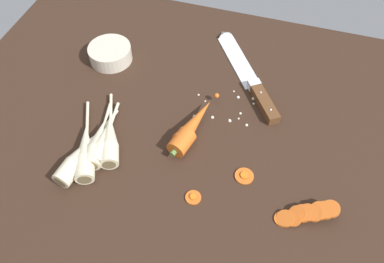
{
  "coord_description": "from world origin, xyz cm",
  "views": [
    {
      "loc": [
        15.51,
        -52.32,
        71.0
      ],
      "look_at": [
        0.0,
        -2.0,
        1.5
      ],
      "focal_mm": 36.9,
      "sensor_mm": 36.0,
      "label": 1
    }
  ],
  "objects": [
    {
      "name": "prep_bowl",
      "position": [
        -27.56,
        15.62,
        2.15
      ],
      "size": [
        11.0,
        11.0,
        4.0
      ],
      "color": "beige",
      "rests_on": "ground_plane"
    },
    {
      "name": "chefs_knife",
      "position": [
        6.92,
        21.19,
        0.65
      ],
      "size": [
        22.55,
        30.44,
        4.18
      ],
      "color": "silver",
      "rests_on": "ground_plane"
    },
    {
      "name": "parsnip_mid_left",
      "position": [
        -17.38,
        -10.54,
        1.98
      ],
      "size": [
        5.58,
        17.62,
        4.0
      ],
      "color": "beige",
      "rests_on": "ground_plane"
    },
    {
      "name": "mince_crumbs",
      "position": [
        6.25,
        7.52,
        0.34
      ],
      "size": [
        13.94,
        10.99,
        0.76
      ],
      "color": "silver",
      "rests_on": "ground_plane"
    },
    {
      "name": "carrot_slice_stack",
      "position": [
        26.7,
        -14.41,
        1.48
      ],
      "size": [
        11.64,
        7.03,
        3.99
      ],
      "color": "#D6601E",
      "rests_on": "ground_plane"
    },
    {
      "name": "parsnip_mid_right",
      "position": [
        -19.93,
        -14.01,
        1.98
      ],
      "size": [
        11.3,
        20.58,
        4.0
      ],
      "color": "beige",
      "rests_on": "ground_plane"
    },
    {
      "name": "parsnip_front",
      "position": [
        -18.41,
        -11.33,
        1.98
      ],
      "size": [
        6.18,
        17.8,
        4.0
      ],
      "color": "beige",
      "rests_on": "ground_plane"
    },
    {
      "name": "parsnip_outer",
      "position": [
        -20.45,
        -15.43,
        1.98
      ],
      "size": [
        5.78,
        21.7,
        4.0
      ],
      "color": "beige",
      "rests_on": "ground_plane"
    },
    {
      "name": "carrot_slice_stray_near",
      "position": [
        4.82,
        -16.82,
        0.36
      ],
      "size": [
        3.21,
        3.21,
        0.7
      ],
      "color": "#D6601E",
      "rests_on": "ground_plane"
    },
    {
      "name": "ground_plane",
      "position": [
        0.0,
        0.0,
        -2.0
      ],
      "size": [
        120.0,
        90.0,
        4.0
      ],
      "primitive_type": "cube",
      "color": "#332116"
    },
    {
      "name": "carrot_slice_stray_mid",
      "position": [
        13.5,
        -8.96,
        0.36
      ],
      "size": [
        3.98,
        3.98,
        0.7
      ],
      "color": "#D6601E",
      "rests_on": "ground_plane"
    },
    {
      "name": "parsnip_back",
      "position": [
        -16.37,
        -9.54,
        1.98
      ],
      "size": [
        10.36,
        19.75,
        4.0
      ],
      "color": "beige",
      "rests_on": "ground_plane"
    },
    {
      "name": "whole_carrot",
      "position": [
        -0.09,
        -1.36,
        2.1
      ],
      "size": [
        7.81,
        19.72,
        4.2
      ],
      "color": "#D6601E",
      "rests_on": "ground_plane"
    }
  ]
}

